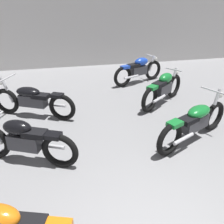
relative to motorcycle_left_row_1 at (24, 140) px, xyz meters
The scene contains 6 objects.
back_wall 6.57m from the motorcycle_left_row_1, 74.63° to the left, with size 13.25×0.24×3.60m, color #BCBAB7.
motorcycle_left_row_1 is the anchor object (origin of this frame).
motorcycle_left_row_2 1.83m from the motorcycle_left_row_1, 89.80° to the left, with size 2.00×1.11×0.97m.
motorcycle_right_row_1 3.29m from the motorcycle_left_row_1, ahead, with size 2.00×1.11×0.97m.
motorcycle_right_row_2 3.89m from the motorcycle_left_row_1, 29.08° to the left, with size 1.63×1.29×0.88m.
motorcycle_right_row_3 4.91m from the motorcycle_left_row_1, 48.09° to the left, with size 1.87×0.83×0.88m.
Camera 1 is at (-0.95, -1.16, 2.81)m, focal length 38.96 mm.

